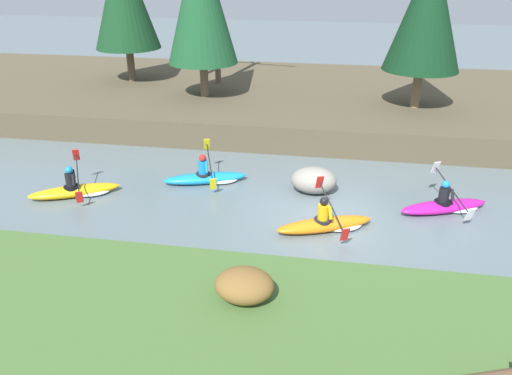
{
  "coord_description": "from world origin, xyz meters",
  "views": [
    {
      "loc": [
        -0.04,
        -12.64,
        6.87
      ],
      "look_at": [
        -2.29,
        0.56,
        0.55
      ],
      "focal_mm": 35.0,
      "sensor_mm": 36.0,
      "label": 1
    }
  ],
  "objects": [
    {
      "name": "ground_plane",
      "position": [
        0.0,
        0.0,
        0.0
      ],
      "size": [
        90.0,
        90.0,
        0.0
      ],
      "primitive_type": "plane",
      "color": "slate"
    },
    {
      "name": "riverbank_near",
      "position": [
        0.0,
        -6.26,
        0.43
      ],
      "size": [
        44.0,
        5.65,
        0.85
      ],
      "color": "#476B33",
      "rests_on": "ground"
    },
    {
      "name": "riverbank_far",
      "position": [
        0.0,
        10.63,
        0.53
      ],
      "size": [
        44.0,
        11.93,
        1.06
      ],
      "color": "brown",
      "rests_on": "ground"
    },
    {
      "name": "conifer_tree_mid_left",
      "position": [
        3.06,
        8.32,
        4.9
      ],
      "size": [
        3.02,
        3.02,
        6.16
      ],
      "color": "#7A664C",
      "rests_on": "riverbank_far"
    },
    {
      "name": "bare_tree_upstream",
      "position": [
        -7.09,
        12.85,
        3.69
      ],
      "size": [
        3.09,
        3.06,
        5.57
      ],
      "color": "#7A664C",
      "rests_on": "riverbank_far"
    },
    {
      "name": "bare_tree_mid_upstream",
      "position": [
        -5.92,
        11.12,
        4.66
      ],
      "size": [
        4.18,
        4.13,
        7.64
      ],
      "color": "brown",
      "rests_on": "riverbank_far"
    },
    {
      "name": "shrub_clump_second",
      "position": [
        -1.56,
        -5.03,
        1.16
      ],
      "size": [
        1.14,
        0.95,
        0.62
      ],
      "color": "brown",
      "rests_on": "riverbank_near"
    },
    {
      "name": "kayaker_lead",
      "position": [
        3.29,
        1.03,
        0.2
      ],
      "size": [
        2.72,
        1.98,
        1.2
      ],
      "rotation": [
        0.0,
        0.0,
        0.39
      ],
      "color": "#C61999",
      "rests_on": "ground"
    },
    {
      "name": "kayaker_middle",
      "position": [
        -0.09,
        -0.62,
        0.2
      ],
      "size": [
        2.71,
        1.97,
        1.2
      ],
      "rotation": [
        0.0,
        0.0,
        0.42
      ],
      "color": "orange",
      "rests_on": "ground"
    },
    {
      "name": "kayaker_trailing",
      "position": [
        -4.09,
        1.82,
        0.2
      ],
      "size": [
        2.74,
        2.01,
        1.2
      ],
      "rotation": [
        0.0,
        0.0,
        0.35
      ],
      "color": "#1993D6",
      "rests_on": "ground"
    },
    {
      "name": "kayaker_far_back",
      "position": [
        -7.84,
        0.2,
        0.2
      ],
      "size": [
        2.67,
        1.94,
        1.2
      ],
      "rotation": [
        0.0,
        0.0,
        0.49
      ],
      "color": "yellow",
      "rests_on": "ground"
    },
    {
      "name": "boulder_midstream",
      "position": [
        -0.65,
        1.7,
        0.41
      ],
      "size": [
        1.44,
        1.12,
        0.81
      ],
      "color": "gray",
      "rests_on": "ground"
    }
  ]
}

